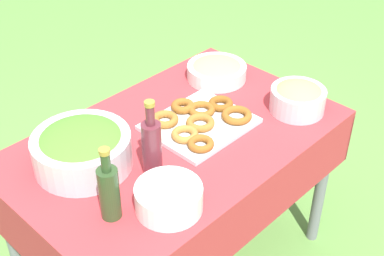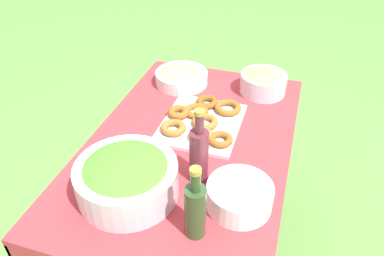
# 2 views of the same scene
# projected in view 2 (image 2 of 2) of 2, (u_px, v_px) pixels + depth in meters

# --- Properties ---
(ground_plane) EXTENTS (14.00, 14.00, 0.00)m
(ground_plane) POSITION_uv_depth(u_px,v_px,m) (191.00, 250.00, 1.91)
(ground_plane) COLOR #609342
(picnic_table) EXTENTS (1.24, 0.78, 0.71)m
(picnic_table) POSITION_uv_depth(u_px,v_px,m) (190.00, 160.00, 1.55)
(picnic_table) COLOR #B73338
(picnic_table) RESTS_ON ground_plane
(salad_bowl) EXTENTS (0.34, 0.34, 0.14)m
(salad_bowl) POSITION_uv_depth(u_px,v_px,m) (127.00, 177.00, 1.21)
(salad_bowl) COLOR silver
(salad_bowl) RESTS_ON picnic_table
(pasta_bowl) EXTENTS (0.25, 0.25, 0.08)m
(pasta_bowl) POSITION_uv_depth(u_px,v_px,m) (182.00, 76.00, 1.83)
(pasta_bowl) COLOR silver
(pasta_bowl) RESTS_ON picnic_table
(donut_platter) EXTENTS (0.38, 0.33, 0.05)m
(donut_platter) POSITION_uv_depth(u_px,v_px,m) (202.00, 121.00, 1.56)
(donut_platter) COLOR silver
(donut_platter) RESTS_ON picnic_table
(plate_stack) EXTENTS (0.21, 0.21, 0.08)m
(plate_stack) POSITION_uv_depth(u_px,v_px,m) (239.00, 196.00, 1.19)
(plate_stack) COLOR white
(plate_stack) RESTS_ON picnic_table
(olive_oil_bottle) EXTENTS (0.06, 0.06, 0.26)m
(olive_oil_bottle) POSITION_uv_depth(u_px,v_px,m) (195.00, 209.00, 1.07)
(olive_oil_bottle) COLOR #2D4723
(olive_oil_bottle) RESTS_ON picnic_table
(wine_bottle) EXTENTS (0.07, 0.07, 0.29)m
(wine_bottle) POSITION_uv_depth(u_px,v_px,m) (199.00, 154.00, 1.24)
(wine_bottle) COLOR maroon
(wine_bottle) RESTS_ON picnic_table
(bread_bowl) EXTENTS (0.22, 0.22, 0.11)m
(bread_bowl) POSITION_uv_depth(u_px,v_px,m) (263.00, 81.00, 1.75)
(bread_bowl) COLOR silver
(bread_bowl) RESTS_ON picnic_table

